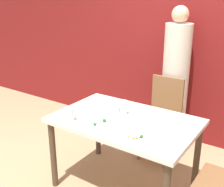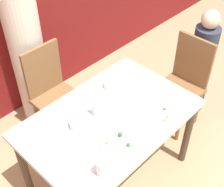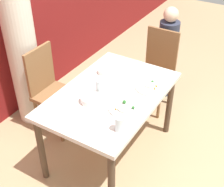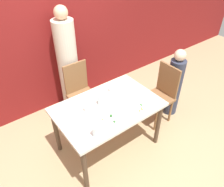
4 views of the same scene
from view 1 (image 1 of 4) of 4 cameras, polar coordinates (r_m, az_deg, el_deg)
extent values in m
plane|color=tan|center=(2.98, 2.40, -18.38)|extent=(10.00, 10.00, 0.00)
cube|color=maroon|center=(3.62, 14.38, 11.24)|extent=(10.00, 0.06, 2.70)
cube|color=silver|center=(2.60, 2.62, -5.59)|extent=(1.30, 0.85, 0.04)
cylinder|color=#4C3828|center=(2.86, -11.87, -12.03)|extent=(0.06, 0.06, 0.71)
cylinder|color=#4C3828|center=(3.34, -2.86, -6.81)|extent=(0.06, 0.06, 0.71)
cylinder|color=#4C3828|center=(2.87, 16.85, -12.40)|extent=(0.06, 0.06, 0.71)
cube|color=brown|center=(3.27, 9.54, -6.05)|extent=(0.40, 0.40, 0.04)
cube|color=brown|center=(3.33, 11.15, -0.75)|extent=(0.38, 0.03, 0.49)
cylinder|color=brown|center=(3.31, 5.46, -10.01)|extent=(0.04, 0.04, 0.42)
cylinder|color=brown|center=(3.19, 10.76, -11.52)|extent=(0.04, 0.04, 0.42)
cylinder|color=brown|center=(3.57, 8.06, -7.79)|extent=(0.04, 0.04, 0.42)
cylinder|color=brown|center=(3.46, 13.01, -9.08)|extent=(0.04, 0.04, 0.42)
cube|color=brown|center=(2.45, 21.71, -16.81)|extent=(0.40, 0.40, 0.04)
cylinder|color=beige|center=(3.49, 12.61, 1.18)|extent=(0.31, 0.31, 1.53)
sphere|color=#DBAD89|center=(3.33, 13.72, 15.37)|extent=(0.20, 0.20, 0.20)
cylinder|color=white|center=(2.75, -0.06, -3.08)|extent=(0.17, 0.17, 0.06)
cylinder|color=#BC5123|center=(2.74, -0.06, -2.61)|extent=(0.15, 0.15, 0.01)
cylinder|color=white|center=(2.27, 4.20, -8.79)|extent=(0.26, 0.26, 0.02)
ellipsoid|color=white|center=(2.26, 4.84, -8.38)|extent=(0.09, 0.09, 0.02)
cone|color=orange|center=(2.22, 3.30, -8.67)|extent=(0.02, 0.02, 0.03)
sphere|color=#2D702D|center=(2.23, 6.02, -8.65)|extent=(0.03, 0.03, 0.03)
cone|color=orange|center=(2.22, 4.95, -8.88)|extent=(0.02, 0.02, 0.02)
cone|color=orange|center=(2.21, 4.39, -9.07)|extent=(0.02, 0.02, 0.02)
cylinder|color=white|center=(2.50, -2.88, -5.97)|extent=(0.27, 0.27, 0.02)
ellipsoid|color=white|center=(2.50, -3.35, -5.46)|extent=(0.10, 0.10, 0.02)
cone|color=orange|center=(2.56, -3.45, -4.80)|extent=(0.02, 0.02, 0.03)
sphere|color=#2D702D|center=(2.48, -1.60, -5.50)|extent=(0.03, 0.03, 0.03)
sphere|color=#2D702D|center=(2.43, -3.50, -6.22)|extent=(0.03, 0.03, 0.03)
cylinder|color=white|center=(2.66, 10.01, -4.28)|extent=(0.13, 0.13, 0.05)
cylinder|color=white|center=(2.65, 10.03, -3.88)|extent=(0.12, 0.12, 0.01)
cylinder|color=silver|center=(2.56, -8.53, -4.24)|extent=(0.07, 0.07, 0.13)
cylinder|color=silver|center=(2.66, 2.38, -2.89)|extent=(0.06, 0.06, 0.14)
cube|color=silver|center=(2.51, 7.71, -6.12)|extent=(0.18, 0.04, 0.01)
cube|color=silver|center=(2.47, 14.21, -7.09)|extent=(0.18, 0.04, 0.01)
camera|label=2|loc=(2.60, -39.94, 28.40)|focal=50.00mm
camera|label=3|loc=(3.33, -45.23, 23.64)|focal=50.00mm
camera|label=4|loc=(2.55, -54.17, 28.11)|focal=35.00mm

